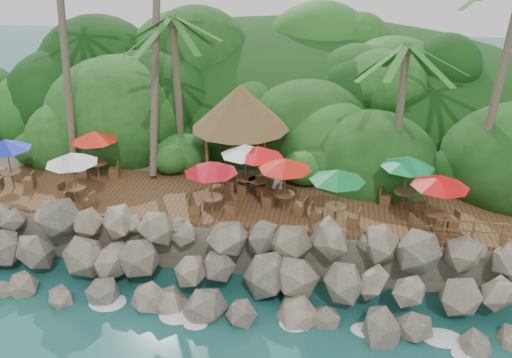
# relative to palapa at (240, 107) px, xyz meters

# --- Properties ---
(ground) EXTENTS (140.00, 140.00, 0.00)m
(ground) POSITION_rel_palapa_xyz_m (1.29, -9.12, -5.79)
(ground) COLOR #19514F
(ground) RESTS_ON ground
(land_base) EXTENTS (32.00, 25.20, 2.10)m
(land_base) POSITION_rel_palapa_xyz_m (1.29, 6.88, -4.74)
(land_base) COLOR gray
(land_base) RESTS_ON ground
(jungle_hill) EXTENTS (44.80, 28.00, 15.40)m
(jungle_hill) POSITION_rel_palapa_xyz_m (1.29, 14.38, -5.79)
(jungle_hill) COLOR #143811
(jungle_hill) RESTS_ON ground
(seawall) EXTENTS (29.00, 4.00, 2.30)m
(seawall) POSITION_rel_palapa_xyz_m (1.29, -7.12, -4.64)
(seawall) COLOR gray
(seawall) RESTS_ON ground
(terrace) EXTENTS (26.00, 5.00, 0.20)m
(terrace) POSITION_rel_palapa_xyz_m (1.29, -3.12, -3.59)
(terrace) COLOR brown
(terrace) RESTS_ON land_base
(jungle_foliage) EXTENTS (44.00, 16.00, 12.00)m
(jungle_foliage) POSITION_rel_palapa_xyz_m (1.29, 5.88, -5.79)
(jungle_foliage) COLOR #143811
(jungle_foliage) RESTS_ON ground
(foam_line) EXTENTS (25.20, 0.80, 0.06)m
(foam_line) POSITION_rel_palapa_xyz_m (1.29, -8.82, -5.76)
(foam_line) COLOR white
(foam_line) RESTS_ON ground
(palapa) EXTENTS (4.90, 4.90, 4.60)m
(palapa) POSITION_rel_palapa_xyz_m (0.00, 0.00, 0.00)
(palapa) COLOR brown
(palapa) RESTS_ON ground
(dining_clusters) EXTENTS (21.78, 5.16, 2.50)m
(dining_clusters) POSITION_rel_palapa_xyz_m (0.20, -3.62, -1.41)
(dining_clusters) COLOR brown
(dining_clusters) RESTS_ON terrace
(waiter) EXTENTS (0.69, 0.55, 1.65)m
(waiter) POSITION_rel_palapa_xyz_m (2.20, -2.69, -2.67)
(waiter) COLOR white
(waiter) RESTS_ON terrace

